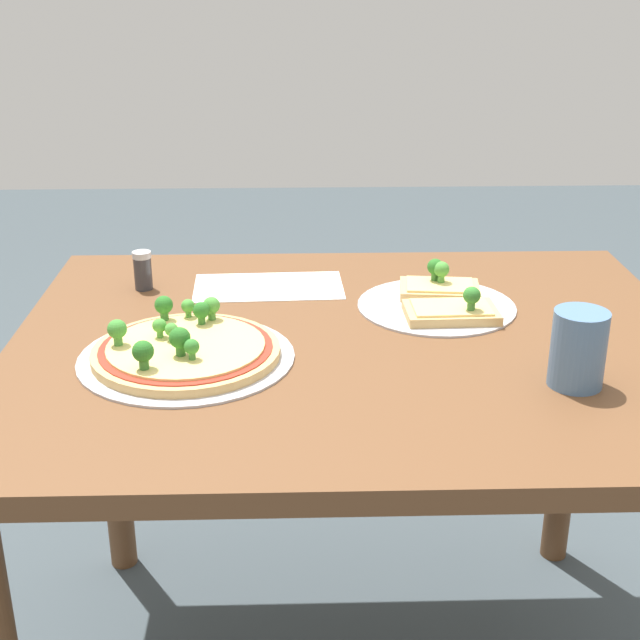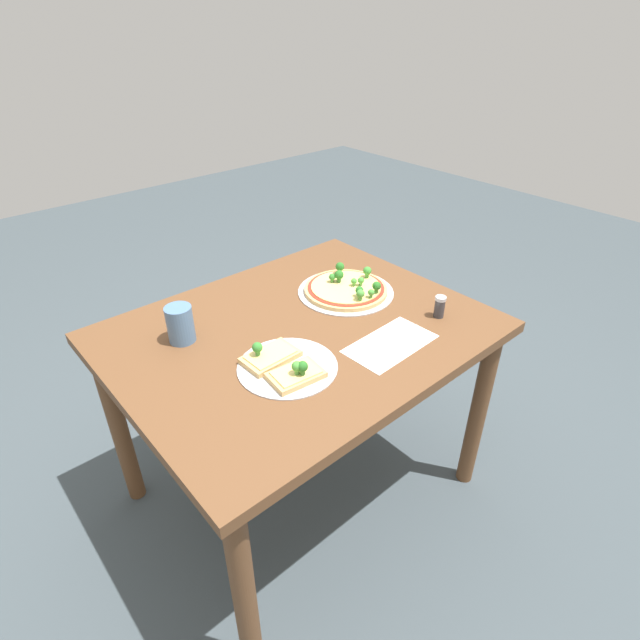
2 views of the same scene
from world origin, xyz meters
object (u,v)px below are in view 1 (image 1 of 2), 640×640
(dining_table, at_px, (355,391))
(drinking_cup, at_px, (578,349))
(pizza_tray_whole, at_px, (185,350))
(condiment_shaker, at_px, (143,270))
(pizza_tray_slice, at_px, (443,300))

(dining_table, height_order, drinking_cup, drinking_cup)
(pizza_tray_whole, height_order, drinking_cup, drinking_cup)
(drinking_cup, distance_m, condiment_shaker, 0.81)
(dining_table, height_order, pizza_tray_slice, pizza_tray_slice)
(pizza_tray_slice, bearing_deg, condiment_shaker, -11.40)
(pizza_tray_slice, relative_size, drinking_cup, 2.46)
(condiment_shaker, bearing_deg, pizza_tray_slice, 168.60)
(dining_table, bearing_deg, pizza_tray_slice, -140.70)
(drinking_cup, bearing_deg, pizza_tray_slice, -65.31)
(dining_table, height_order, pizza_tray_whole, pizza_tray_whole)
(drinking_cup, bearing_deg, pizza_tray_whole, -10.69)
(pizza_tray_slice, xyz_separation_m, condiment_shaker, (0.55, -0.11, 0.02))
(pizza_tray_whole, height_order, pizza_tray_slice, pizza_tray_whole)
(pizza_tray_whole, bearing_deg, drinking_cup, 169.31)
(drinking_cup, xyz_separation_m, condiment_shaker, (0.69, -0.42, -0.02))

